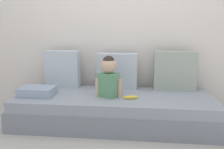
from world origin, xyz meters
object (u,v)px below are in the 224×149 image
at_px(throw_pillow_right, 175,71).
at_px(folded_blanket, 37,91).
at_px(throw_pillow_left, 63,69).
at_px(throw_pillow_center, 117,71).
at_px(banana, 131,97).
at_px(toddler, 109,76).
at_px(couch, 115,109).

xyz_separation_m(throw_pillow_right, folded_blanket, (-1.64, -0.45, -0.20)).
distance_m(throw_pillow_left, throw_pillow_right, 1.47).
distance_m(throw_pillow_left, throw_pillow_center, 0.74).
distance_m(throw_pillow_center, folded_blanket, 1.03).
bearing_deg(throw_pillow_center, banana, -67.19).
distance_m(throw_pillow_center, throw_pillow_right, 0.74).
bearing_deg(toddler, folded_blanket, -176.99).
relative_size(toddler, folded_blanket, 1.20).
relative_size(couch, throw_pillow_left, 4.86).
xyz_separation_m(throw_pillow_center, toddler, (-0.06, -0.40, 0.02)).
height_order(couch, throw_pillow_center, throw_pillow_center).
bearing_deg(banana, couch, 146.47).
height_order(throw_pillow_right, banana, throw_pillow_right).
bearing_deg(throw_pillow_center, throw_pillow_left, 180.00).
distance_m(throw_pillow_left, folded_blanket, 0.52).
height_order(couch, throw_pillow_right, throw_pillow_right).
distance_m(couch, toddler, 0.43).
relative_size(banana, folded_blanket, 0.42).
xyz_separation_m(couch, throw_pillow_left, (-0.74, 0.34, 0.42)).
height_order(throw_pillow_center, banana, throw_pillow_center).
relative_size(throw_pillow_center, toddler, 1.08).
distance_m(couch, throw_pillow_left, 0.91).
xyz_separation_m(couch, banana, (0.20, -0.13, 0.20)).
distance_m(throw_pillow_right, folded_blanket, 1.71).
height_order(couch, throw_pillow_left, throw_pillow_left).
relative_size(couch, folded_blanket, 5.93).
distance_m(throw_pillow_right, banana, 0.75).
bearing_deg(throw_pillow_left, folded_blanket, -110.84).
distance_m(throw_pillow_center, toddler, 0.41).
xyz_separation_m(throw_pillow_center, folded_blanket, (-0.91, -0.45, -0.18)).
distance_m(throw_pillow_right, toddler, 0.89).
bearing_deg(folded_blanket, toddler, 3.01).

